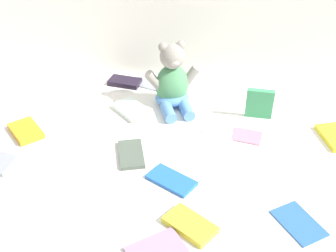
% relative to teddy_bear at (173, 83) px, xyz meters
% --- Properties ---
extents(ground_plane, '(3.20, 3.20, 0.00)m').
position_rel_teddy_bear_xyz_m(ground_plane, '(0.03, -0.18, -0.09)').
color(ground_plane, silver).
extents(teddy_bear, '(0.20, 0.20, 0.24)m').
position_rel_teddy_bear_xyz_m(teddy_bear, '(0.00, 0.00, 0.00)').
color(teddy_bear, '#4C8C59').
rests_on(teddy_bear, ground_plane).
extents(book_case_0, '(0.16, 0.13, 0.01)m').
position_rel_teddy_bear_xyz_m(book_case_0, '(0.05, -0.41, -0.08)').
color(book_case_0, blue).
rests_on(book_case_0, ground_plane).
extents(book_case_1, '(0.16, 0.11, 0.01)m').
position_rel_teddy_bear_xyz_m(book_case_1, '(-0.10, 0.13, -0.08)').
color(book_case_1, gray).
rests_on(book_case_1, ground_plane).
extents(book_case_2, '(0.14, 0.15, 0.02)m').
position_rel_teddy_bear_xyz_m(book_case_2, '(-0.45, -0.24, -0.08)').
color(book_case_2, orange).
rests_on(book_case_2, ground_plane).
extents(book_case_3, '(0.15, 0.14, 0.02)m').
position_rel_teddy_bear_xyz_m(book_case_3, '(0.12, -0.57, -0.08)').
color(book_case_3, yellow).
rests_on(book_case_3, ground_plane).
extents(book_case_4, '(0.11, 0.15, 0.01)m').
position_rel_teddy_bear_xyz_m(book_case_4, '(-0.09, -0.31, -0.08)').
color(book_case_4, '#4D574B').
rests_on(book_case_4, ground_plane).
extents(book_case_5, '(0.11, 0.15, 0.02)m').
position_rel_teddy_bear_xyz_m(book_case_5, '(0.54, -0.14, -0.08)').
color(book_case_5, yellow).
rests_on(book_case_5, ground_plane).
extents(book_case_6, '(0.13, 0.08, 0.02)m').
position_rel_teddy_bear_xyz_m(book_case_6, '(-0.20, 0.12, -0.08)').
color(book_case_6, black).
rests_on(book_case_6, ground_plane).
extents(book_case_8, '(0.15, 0.15, 0.02)m').
position_rel_teddy_bear_xyz_m(book_case_8, '(-0.14, -0.07, -0.08)').
color(book_case_8, white).
rests_on(book_case_8, ground_plane).
extents(book_case_9, '(0.11, 0.09, 0.01)m').
position_rel_teddy_bear_xyz_m(book_case_9, '(0.27, -0.16, -0.08)').
color(book_case_9, '#B77791').
rests_on(book_case_9, ground_plane).
extents(book_case_10, '(0.10, 0.08, 0.01)m').
position_rel_teddy_bear_xyz_m(book_case_10, '(0.17, -0.18, -0.09)').
color(book_case_10, white).
rests_on(book_case_10, ground_plane).
extents(book_case_11, '(0.15, 0.16, 0.01)m').
position_rel_teddy_bear_xyz_m(book_case_11, '(0.39, -0.52, -0.08)').
color(book_case_11, '#2C5EA6').
rests_on(book_case_11, ground_plane).
extents(book_case_12, '(0.16, 0.15, 0.01)m').
position_rel_teddy_bear_xyz_m(book_case_12, '(0.04, -0.66, -0.08)').
color(book_case_12, '#A67B96').
rests_on(book_case_12, ground_plane).
extents(book_case_13, '(0.09, 0.03, 0.11)m').
position_rel_teddy_bear_xyz_m(book_case_13, '(0.30, -0.04, -0.03)').
color(book_case_13, '#3C9C62').
rests_on(book_case_13, ground_plane).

